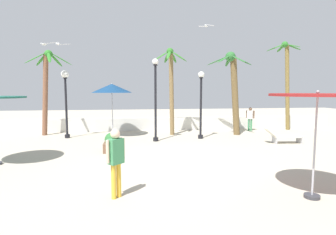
% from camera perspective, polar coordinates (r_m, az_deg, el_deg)
% --- Properties ---
extents(ground_plane, '(56.00, 56.00, 0.00)m').
position_cam_1_polar(ground_plane, '(10.02, 2.33, -9.67)').
color(ground_plane, '#B2A893').
extents(boundary_wall, '(25.20, 0.30, 0.85)m').
position_cam_1_polar(boundary_wall, '(17.98, -2.38, -1.36)').
color(boundary_wall, silver).
rests_on(boundary_wall, ground_plane).
extents(patio_umbrella_0, '(2.29, 2.29, 3.09)m').
position_cam_1_polar(patio_umbrella_0, '(15.56, -11.93, 6.06)').
color(patio_umbrella_0, '#333338').
rests_on(patio_umbrella_0, ground_plane).
extents(patio_umbrella_1, '(2.23, 2.23, 2.68)m').
position_cam_1_polar(patio_umbrella_1, '(7.36, 29.34, 3.33)').
color(patio_umbrella_1, '#333338').
rests_on(patio_umbrella_1, ground_plane).
extents(palm_tree_0, '(2.10, 2.11, 5.16)m').
position_cam_1_polar(palm_tree_0, '(15.94, 0.65, 7.89)').
color(palm_tree_0, olive).
rests_on(palm_tree_0, ground_plane).
extents(palm_tree_1, '(2.70, 2.84, 4.95)m').
position_cam_1_polar(palm_tree_1, '(16.42, 13.85, 6.93)').
color(palm_tree_1, brown).
rests_on(palm_tree_1, ground_plane).
extents(palm_tree_2, '(2.51, 2.52, 5.03)m').
position_cam_1_polar(palm_tree_2, '(17.40, -24.60, 6.74)').
color(palm_tree_2, brown).
rests_on(palm_tree_2, ground_plane).
extents(palm_tree_3, '(2.27, 2.35, 5.90)m').
position_cam_1_polar(palm_tree_3, '(19.69, 24.04, 8.03)').
color(palm_tree_3, olive).
rests_on(palm_tree_3, ground_plane).
extents(lamp_post_0, '(0.34, 0.34, 3.70)m').
position_cam_1_polar(lamp_post_0, '(14.80, 7.07, 3.92)').
color(lamp_post_0, black).
rests_on(lamp_post_0, ground_plane).
extents(lamp_post_1, '(0.42, 0.42, 3.78)m').
position_cam_1_polar(lamp_post_1, '(15.91, -21.06, 4.97)').
color(lamp_post_1, black).
rests_on(lamp_post_1, ground_plane).
extents(lamp_post_2, '(0.33, 0.33, 4.31)m').
position_cam_1_polar(lamp_post_2, '(13.92, -2.69, 4.92)').
color(lamp_post_2, black).
rests_on(lamp_post_2, ground_plane).
extents(lounge_chair_0, '(1.92, 0.69, 0.84)m').
position_cam_1_polar(lounge_chair_0, '(14.72, 23.30, -3.58)').
color(lounge_chair_0, '#B7B7BC').
rests_on(lounge_chair_0, ground_plane).
extents(guest_0, '(0.43, 0.42, 1.56)m').
position_cam_1_polar(guest_0, '(18.53, 17.19, 0.17)').
color(guest_0, '#3F8C59').
rests_on(guest_0, ground_plane).
extents(guest_1, '(0.44, 0.42, 1.74)m').
position_cam_1_polar(guest_1, '(6.75, -11.13, -8.16)').
color(guest_1, gold).
rests_on(guest_1, ground_plane).
extents(seagull_0, '(1.13, 0.82, 0.17)m').
position_cam_1_polar(seagull_0, '(15.61, -22.51, 14.38)').
color(seagull_0, white).
extents(seagull_1, '(0.93, 0.83, 0.16)m').
position_cam_1_polar(seagull_1, '(18.60, 8.21, 18.83)').
color(seagull_1, white).
extents(seagull_2, '(0.58, 0.98, 0.14)m').
position_cam_1_polar(seagull_2, '(18.89, -25.00, 14.05)').
color(seagull_2, white).
extents(planter, '(0.70, 0.70, 0.85)m').
position_cam_1_polar(planter, '(11.91, -11.96, -5.41)').
color(planter, brown).
rests_on(planter, ground_plane).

